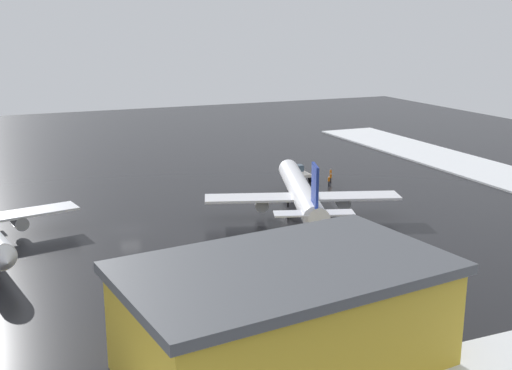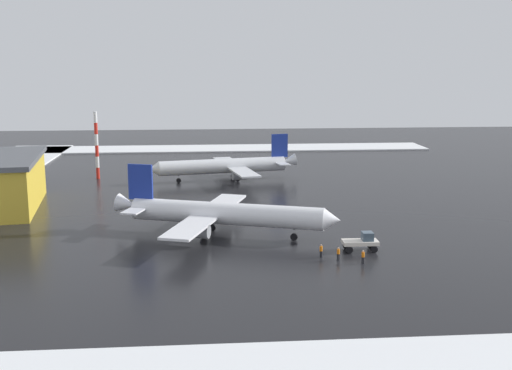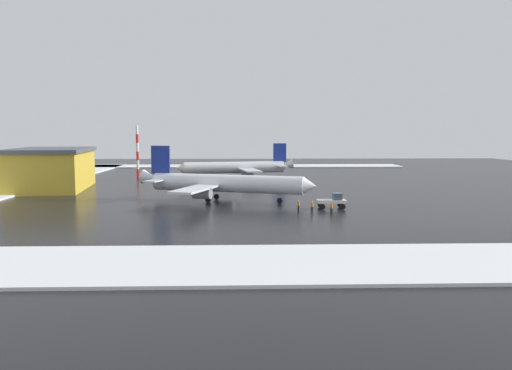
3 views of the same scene
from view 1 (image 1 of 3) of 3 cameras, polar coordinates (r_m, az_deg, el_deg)
The scene contains 7 objects.
ground_plane at distance 86.20m, azimuth -11.15°, elevation -3.88°, with size 240.00×240.00×0.00m, color black.
airplane_parked_portside at distance 90.87m, azimuth 3.99°, elevation -0.58°, with size 26.90×31.89×9.74m.
pushback_tug at distance 110.85m, azimuth 3.93°, elevation 1.11°, with size 2.33×4.61×2.50m.
ground_crew_beside_wing at distance 112.35m, azimuth 6.66°, elevation 1.06°, with size 0.36×0.36×1.71m.
ground_crew_mid_apron at distance 109.31m, azimuth 6.66°, elevation 0.69°, with size 0.36×0.36×1.71m.
ground_crew_by_nose_gear at distance 107.03m, azimuth 6.50°, elevation 0.40°, with size 0.36×0.36×1.71m.
cargo_hangar at distance 50.58m, azimuth 2.56°, elevation -11.55°, with size 26.70×18.05×8.80m.
Camera 1 is at (-15.74, -80.52, 26.45)m, focal length 45.00 mm.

